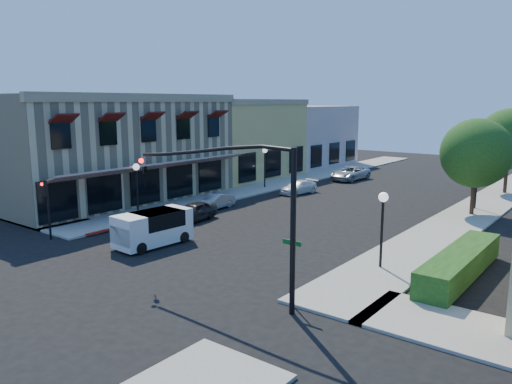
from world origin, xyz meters
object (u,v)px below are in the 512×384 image
Objects in this scene: lamppost_right_near at (383,211)px; parked_car_a at (194,212)px; secondary_signal at (46,199)px; signal_mast_arm at (245,196)px; white_van at (152,226)px; lamppost_right_far at (478,171)px; lamppost_left_near at (137,176)px; parked_car_c at (299,187)px; lamppost_left_far at (265,157)px; parked_car_d at (350,173)px; street_tree_a at (476,153)px; street_tree_b at (509,139)px; street_name_sign at (292,261)px; parked_car_b at (215,202)px.

parked_car_a is (-13.30, 1.48, -2.12)m from lamppost_right_near.
signal_mast_arm is at bearing 0.37° from secondary_signal.
lamppost_right_far is at bearing 60.65° from white_van.
parked_car_c is (3.70, 13.73, -2.21)m from lamppost_left_near.
lamppost_right_far is (17.00, 2.00, 0.00)m from lamppost_left_far.
parked_car_c is at bearing -86.10° from parked_car_d.
lamppost_left_near is 0.99× the size of parked_car_a.
lamppost_left_near is (-17.30, -14.00, -1.46)m from street_tree_a.
lamppost_left_far is at bearing -173.29° from lamppost_right_far.
street_tree_b reaches higher than lamppost_right_far.
lamppost_right_far is (16.50, 22.59, 0.42)m from secondary_signal.
street_name_sign is 25.48m from lamppost_left_far.
street_name_sign is (1.64, 0.70, -2.39)m from signal_mast_arm.
street_tree_a reaches higher than parked_car_d.
parked_car_d is at bearing -175.62° from street_tree_b.
parked_car_b is 8.85m from parked_car_c.
parked_car_c is (3.20, 20.33, -1.79)m from secondary_signal.
street_tree_a is 1.82× the size of lamppost_right_near.
parked_car_a is 21.48m from parked_car_d.
parked_car_d is (-13.30, 22.96, -2.08)m from lamppost_right_near.
signal_mast_arm is 7.15m from lamppost_right_near.
signal_mast_arm is 22.70m from lamppost_right_far.
street_name_sign is at bearing -92.50° from street_tree_b.
lamppost_right_near reaches higher than parked_car_b.
lamppost_right_far is 13.67m from parked_car_c.
parked_car_d is (-13.30, 6.96, -2.08)m from lamppost_right_far.
street_name_sign is at bearing -40.33° from parked_car_b.
lamppost_right_near is at bearing -90.00° from lamppost_right_far.
secondary_signal is 0.91× the size of parked_car_c.
signal_mast_arm is at bearing -156.80° from street_name_sign.
street_tree_a is 1.36× the size of parked_car_d.
street_tree_a is 22.30m from lamppost_left_near.
street_tree_a reaches higher than secondary_signal.
secondary_signal reaches higher than street_name_sign.
street_tree_a is at bearing -90.00° from street_tree_b.
lamppost_left_far is 1.00× the size of lamppost_right_far.
lamppost_left_far is at bearing 180.00° from street_tree_a.
lamppost_right_far is at bearing 41.41° from parked_car_a.
signal_mast_arm is 2.45× the size of parked_car_b.
secondary_signal is 0.93× the size of lamppost_right_far.
lamppost_left_near reaches higher than parked_car_c.
parked_car_a is 1.10× the size of parked_car_b.
secondary_signal is 6.63m from lamppost_left_near.
street_tree_b reaches higher than signal_mast_arm.
street_tree_a is 26.64m from secondary_signal.
signal_mast_arm reaches higher than lamppost_left_far.
parked_car_d is (-13.60, -1.04, -3.88)m from street_tree_b.
signal_mast_arm is 3.20× the size of street_name_sign.
lamppost_left_near is 1.09× the size of parked_car_b.
lamppost_left_near is 0.98× the size of parked_car_c.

